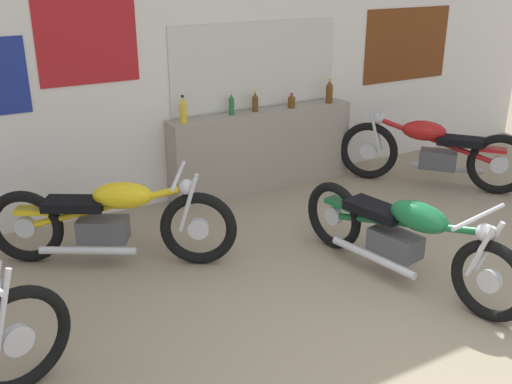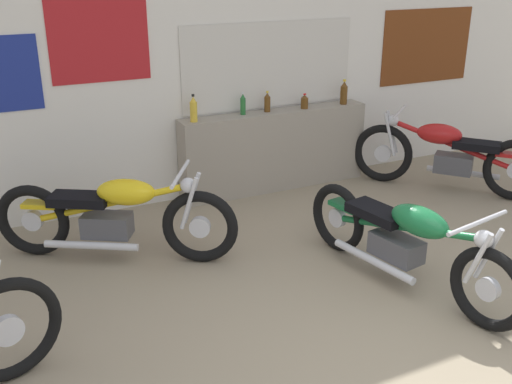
{
  "view_description": "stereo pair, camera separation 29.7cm",
  "coord_description": "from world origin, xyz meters",
  "px_view_note": "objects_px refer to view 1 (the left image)",
  "views": [
    {
      "loc": [
        -2.48,
        -1.85,
        2.42
      ],
      "look_at": [
        -0.29,
        1.94,
        0.7
      ],
      "focal_mm": 42.0,
      "sensor_mm": 36.0,
      "label": 1
    },
    {
      "loc": [
        -2.22,
        -1.99,
        2.42
      ],
      "look_at": [
        -0.29,
        1.94,
        0.7
      ],
      "focal_mm": 42.0,
      "sensor_mm": 36.0,
      "label": 2
    }
  ],
  "objects_px": {
    "motorcycle_red": "(432,151)",
    "motorcycle_green": "(403,235)",
    "bottle_rightmost": "(329,92)",
    "bottle_right_center": "(292,101)",
    "bottle_leftmost": "(183,111)",
    "bottle_center": "(255,103)",
    "motorcycle_yellow": "(111,219)",
    "bottle_left_center": "(231,105)"
  },
  "relations": [
    {
      "from": "motorcycle_red",
      "to": "motorcycle_green",
      "type": "bearing_deg",
      "value": -140.91
    },
    {
      "from": "bottle_rightmost",
      "to": "bottle_right_center",
      "type": "bearing_deg",
      "value": 178.75
    },
    {
      "from": "bottle_leftmost",
      "to": "motorcycle_green",
      "type": "relative_size",
      "value": 0.13
    },
    {
      "from": "bottle_right_center",
      "to": "bottle_rightmost",
      "type": "xyz_separation_m",
      "value": [
        0.5,
        -0.01,
        0.05
      ]
    },
    {
      "from": "bottle_center",
      "to": "bottle_rightmost",
      "type": "xyz_separation_m",
      "value": [
        0.93,
        -0.06,
        0.03
      ]
    },
    {
      "from": "bottle_rightmost",
      "to": "motorcycle_yellow",
      "type": "height_order",
      "value": "bottle_rightmost"
    },
    {
      "from": "motorcycle_green",
      "to": "bottle_leftmost",
      "type": "bearing_deg",
      "value": 110.29
    },
    {
      "from": "bottle_right_center",
      "to": "motorcycle_green",
      "type": "height_order",
      "value": "bottle_right_center"
    },
    {
      "from": "bottle_right_center",
      "to": "bottle_rightmost",
      "type": "relative_size",
      "value": 0.59
    },
    {
      "from": "motorcycle_red",
      "to": "motorcycle_yellow",
      "type": "relative_size",
      "value": 0.9
    },
    {
      "from": "bottle_leftmost",
      "to": "bottle_rightmost",
      "type": "relative_size",
      "value": 1.0
    },
    {
      "from": "bottle_left_center",
      "to": "bottle_rightmost",
      "type": "xyz_separation_m",
      "value": [
        1.22,
        -0.06,
        0.02
      ]
    },
    {
      "from": "bottle_leftmost",
      "to": "bottle_center",
      "type": "distance_m",
      "value": 0.86
    },
    {
      "from": "bottle_center",
      "to": "bottle_right_center",
      "type": "distance_m",
      "value": 0.43
    },
    {
      "from": "bottle_leftmost",
      "to": "bottle_rightmost",
      "type": "distance_m",
      "value": 1.79
    },
    {
      "from": "bottle_right_center",
      "to": "motorcycle_red",
      "type": "relative_size",
      "value": 0.1
    },
    {
      "from": "bottle_right_center",
      "to": "bottle_center",
      "type": "bearing_deg",
      "value": 173.46
    },
    {
      "from": "bottle_right_center",
      "to": "motorcycle_red",
      "type": "distance_m",
      "value": 1.67
    },
    {
      "from": "bottle_rightmost",
      "to": "motorcycle_red",
      "type": "xyz_separation_m",
      "value": [
        0.82,
        -0.86,
        -0.59
      ]
    },
    {
      "from": "bottle_right_center",
      "to": "motorcycle_green",
      "type": "xyz_separation_m",
      "value": [
        -0.44,
        -2.3,
        -0.56
      ]
    },
    {
      "from": "bottle_rightmost",
      "to": "motorcycle_yellow",
      "type": "xyz_separation_m",
      "value": [
        -2.85,
        -0.87,
        -0.6
      ]
    },
    {
      "from": "bottle_left_center",
      "to": "bottle_center",
      "type": "bearing_deg",
      "value": -0.74
    },
    {
      "from": "bottle_left_center",
      "to": "bottle_center",
      "type": "distance_m",
      "value": 0.28
    },
    {
      "from": "bottle_leftmost",
      "to": "motorcycle_red",
      "type": "bearing_deg",
      "value": -18.5
    },
    {
      "from": "motorcycle_red",
      "to": "motorcycle_yellow",
      "type": "height_order",
      "value": "motorcycle_red"
    },
    {
      "from": "bottle_left_center",
      "to": "bottle_rightmost",
      "type": "height_order",
      "value": "bottle_rightmost"
    },
    {
      "from": "bottle_rightmost",
      "to": "bottle_leftmost",
      "type": "bearing_deg",
      "value": 179.63
    },
    {
      "from": "bottle_left_center",
      "to": "bottle_leftmost",
      "type": "bearing_deg",
      "value": -174.74
    },
    {
      "from": "motorcycle_red",
      "to": "bottle_rightmost",
      "type": "bearing_deg",
      "value": 133.55
    },
    {
      "from": "bottle_left_center",
      "to": "motorcycle_yellow",
      "type": "distance_m",
      "value": 1.97
    },
    {
      "from": "bottle_leftmost",
      "to": "bottle_right_center",
      "type": "height_order",
      "value": "bottle_leftmost"
    },
    {
      "from": "bottle_rightmost",
      "to": "motorcycle_red",
      "type": "relative_size",
      "value": 0.17
    },
    {
      "from": "bottle_right_center",
      "to": "motorcycle_red",
      "type": "bearing_deg",
      "value": -33.42
    },
    {
      "from": "motorcycle_red",
      "to": "bottle_right_center",
      "type": "bearing_deg",
      "value": 146.58
    },
    {
      "from": "bottle_rightmost",
      "to": "motorcycle_yellow",
      "type": "bearing_deg",
      "value": -163.08
    },
    {
      "from": "motorcycle_yellow",
      "to": "bottle_rightmost",
      "type": "bearing_deg",
      "value": 16.92
    },
    {
      "from": "bottle_left_center",
      "to": "bottle_right_center",
      "type": "relative_size",
      "value": 1.47
    },
    {
      "from": "bottle_right_center",
      "to": "motorcycle_yellow",
      "type": "xyz_separation_m",
      "value": [
        -2.35,
        -0.88,
        -0.55
      ]
    },
    {
      "from": "bottle_rightmost",
      "to": "motorcycle_green",
      "type": "xyz_separation_m",
      "value": [
        -0.94,
        -2.29,
        -0.61
      ]
    },
    {
      "from": "motorcycle_red",
      "to": "motorcycle_yellow",
      "type": "xyz_separation_m",
      "value": [
        -3.67,
        -0.01,
        -0.01
      ]
    },
    {
      "from": "bottle_leftmost",
      "to": "bottle_left_center",
      "type": "distance_m",
      "value": 0.57
    },
    {
      "from": "bottle_leftmost",
      "to": "motorcycle_yellow",
      "type": "distance_m",
      "value": 1.51
    }
  ]
}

